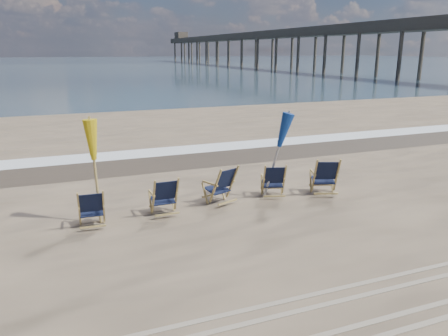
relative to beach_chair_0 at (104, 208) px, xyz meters
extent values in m
plane|color=#364B5A|center=(2.92, 126.29, -0.44)|extent=(400.00, 400.00, 0.00)
cube|color=silver|center=(2.92, 6.59, -0.44)|extent=(200.00, 1.40, 0.01)
cube|color=#42362A|center=(2.92, 5.09, -0.44)|extent=(200.00, 2.60, 0.00)
cylinder|color=tan|center=(-0.08, 0.34, 0.68)|extent=(0.06, 0.06, 2.25)
cone|color=gold|center=(-0.08, 0.34, 1.33)|extent=(0.30, 0.30, 0.85)
cylinder|color=#A5A5AD|center=(4.27, 0.42, 0.66)|extent=(0.06, 0.06, 2.21)
cone|color=navy|center=(4.27, 0.42, 1.29)|extent=(0.30, 0.30, 0.85)
camera|label=1|loc=(-0.79, -8.98, 3.22)|focal=35.00mm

